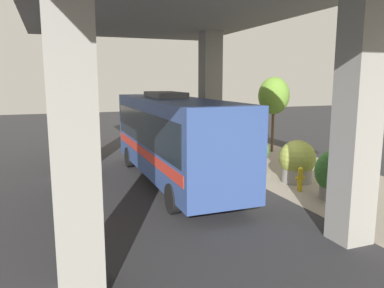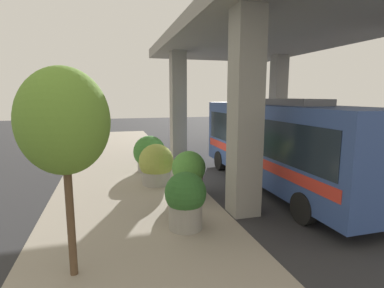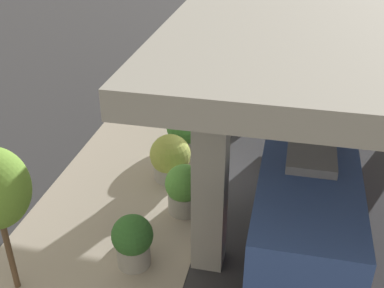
% 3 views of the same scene
% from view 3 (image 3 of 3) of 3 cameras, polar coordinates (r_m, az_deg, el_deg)
% --- Properties ---
extents(ground_plane, '(80.00, 80.00, 0.00)m').
position_cam_3_polar(ground_plane, '(18.80, 3.21, -3.58)').
color(ground_plane, '#2D2D30').
rests_on(ground_plane, ground).
extents(sidewalk_strip, '(6.00, 40.00, 0.02)m').
position_cam_3_polar(sidewalk_strip, '(19.41, -5.55, -2.48)').
color(sidewalk_strip, gray).
rests_on(sidewalk_strip, ground).
extents(overpass, '(9.40, 17.50, 7.18)m').
position_cam_3_polar(overpass, '(16.14, 18.42, 13.67)').
color(overpass, gray).
rests_on(overpass, ground).
extents(bus, '(2.71, 10.54, 3.79)m').
position_cam_3_polar(bus, '(15.34, 13.29, -3.76)').
color(bus, '#334C8C').
rests_on(bus, ground).
extents(fire_hydrant, '(0.41, 0.20, 0.97)m').
position_cam_3_polar(fire_hydrant, '(19.12, 0.33, -1.17)').
color(fire_hydrant, gold).
rests_on(fire_hydrant, ground).
extents(planter_front, '(1.67, 1.67, 1.87)m').
position_cam_3_polar(planter_front, '(20.13, -0.72, 1.91)').
color(planter_front, gray).
rests_on(planter_front, ground).
extents(planter_middle, '(1.23, 1.23, 1.72)m').
position_cam_3_polar(planter_middle, '(14.42, -7.04, -11.31)').
color(planter_middle, gray).
rests_on(planter_middle, ground).
extents(planter_back, '(1.33, 1.33, 1.79)m').
position_cam_3_polar(planter_back, '(16.38, -0.89, -5.35)').
color(planter_back, gray).
rests_on(planter_back, ground).
extents(planter_extra, '(1.55, 1.55, 1.82)m').
position_cam_3_polar(planter_extra, '(18.09, -2.58, -1.70)').
color(planter_extra, gray).
rests_on(planter_extra, ground).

